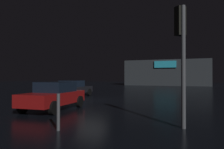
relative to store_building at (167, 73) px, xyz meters
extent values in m
plane|color=black|center=(-1.84, -32.02, -2.61)|extent=(120.00, 120.00, 0.00)
cube|color=#33383D|center=(0.00, 0.01, 0.00)|extent=(16.93, 6.42, 5.21)
cube|color=#33CCF2|center=(0.00, -3.35, 1.64)|extent=(4.25, 0.24, 1.33)
cylinder|color=#595B60|center=(5.33, -39.11, -0.48)|extent=(0.15, 0.15, 4.25)
cube|color=black|center=(5.21, -39.00, 1.13)|extent=(0.41, 0.41, 1.02)
sphere|color=black|center=(5.10, -38.89, 1.44)|extent=(0.20, 0.20, 0.20)
sphere|color=black|center=(5.10, -38.89, 1.13)|extent=(0.20, 0.20, 0.20)
sphere|color=#19D13F|center=(5.10, -38.89, 0.83)|extent=(0.20, 0.20, 0.20)
cube|color=#A51414|center=(-1.45, -37.19, -1.97)|extent=(2.01, 4.29, 0.62)
cube|color=black|center=(-1.47, -36.97, -1.38)|extent=(1.69, 2.05, 0.54)
cylinder|color=black|center=(-0.50, -38.51, -2.28)|extent=(0.26, 0.67, 0.66)
cylinder|color=black|center=(-2.22, -38.62, -2.28)|extent=(0.26, 0.67, 0.66)
cylinder|color=black|center=(-0.68, -35.75, -2.28)|extent=(0.26, 0.67, 0.66)
cylinder|color=black|center=(-2.41, -35.87, -2.28)|extent=(0.26, 0.67, 0.66)
cube|color=black|center=(-4.72, -29.91, -2.00)|extent=(1.85, 4.38, 0.56)
cube|color=black|center=(-4.72, -30.07, -1.45)|extent=(1.64, 1.88, 0.56)
cylinder|color=black|center=(-5.60, -28.46, -2.28)|extent=(0.23, 0.66, 0.65)
cylinder|color=black|center=(-3.80, -28.48, -2.28)|extent=(0.23, 0.66, 0.65)
cylinder|color=black|center=(-5.64, -31.34, -2.28)|extent=(0.23, 0.66, 0.65)
cylinder|color=black|center=(-3.83, -31.36, -2.28)|extent=(0.23, 0.66, 0.65)
cylinder|color=#595B60|center=(1.48, -40.92, -2.00)|extent=(0.11, 0.11, 1.23)
camera|label=1|loc=(5.75, -46.99, -0.83)|focal=34.92mm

